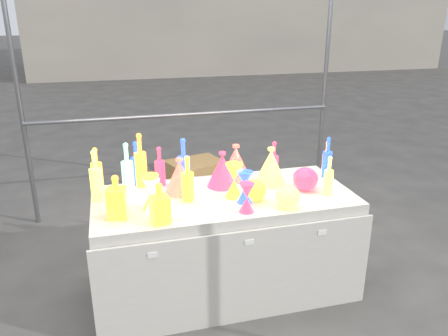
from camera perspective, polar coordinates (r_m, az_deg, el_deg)
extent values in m
plane|color=#63605B|center=(3.42, 0.00, -15.14)|extent=(80.00, 80.00, 0.00)
cylinder|color=gray|center=(4.35, -25.16, 7.87)|extent=(0.04, 0.04, 2.40)
cylinder|color=gray|center=(4.82, 13.00, 10.22)|extent=(0.04, 0.04, 2.40)
cylinder|color=gray|center=(4.35, -4.98, 6.97)|extent=(3.00, 0.04, 0.04)
cube|color=silver|center=(3.22, 0.00, -9.66)|extent=(1.80, 0.80, 0.75)
cube|color=silver|center=(2.90, 2.16, -14.20)|extent=(1.84, 0.02, 0.68)
cube|color=white|center=(2.66, -9.30, -11.18)|extent=(0.06, 0.00, 0.03)
cube|color=white|center=(2.77, 3.31, -9.67)|extent=(0.06, 0.00, 0.03)
cube|color=white|center=(2.95, 12.70, -8.23)|extent=(0.06, 0.00, 0.03)
cube|color=tan|center=(4.86, -3.62, -1.45)|extent=(0.67, 0.57, 0.41)
cube|color=tan|center=(5.83, -4.24, 0.42)|extent=(0.91, 0.74, 0.07)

